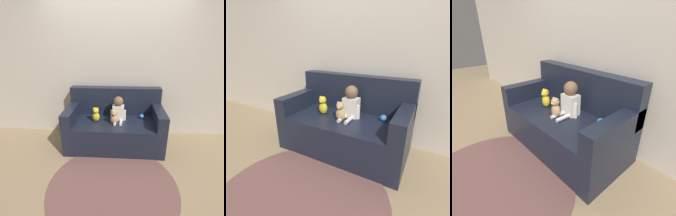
% 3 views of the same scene
% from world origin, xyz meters
% --- Properties ---
extents(ground_plane, '(12.00, 12.00, 0.00)m').
position_xyz_m(ground_plane, '(0.00, 0.00, 0.00)').
color(ground_plane, '#9E8460').
extents(wall_back, '(8.00, 0.05, 2.60)m').
position_xyz_m(wall_back, '(0.00, 0.51, 1.30)').
color(wall_back, beige).
rests_on(wall_back, ground_plane).
extents(couch, '(1.63, 0.85, 0.98)m').
position_xyz_m(couch, '(0.00, 0.06, 0.35)').
color(couch, black).
rests_on(couch, ground_plane).
extents(person_baby, '(0.26, 0.34, 0.42)m').
position_xyz_m(person_baby, '(0.06, 0.05, 0.67)').
color(person_baby, white).
rests_on(person_baby, couch).
extents(teddy_bear_brown, '(0.12, 0.11, 0.25)m').
position_xyz_m(teddy_bear_brown, '(0.00, -0.12, 0.60)').
color(teddy_bear_brown, tan).
rests_on(teddy_bear_brown, couch).
extents(plush_toy_side, '(0.12, 0.11, 0.25)m').
position_xyz_m(plush_toy_side, '(-0.31, -0.04, 0.60)').
color(plush_toy_side, yellow).
rests_on(plush_toy_side, couch).
extents(toy_ball, '(0.08, 0.08, 0.08)m').
position_xyz_m(toy_ball, '(0.47, 0.13, 0.51)').
color(toy_ball, '#337FDB').
rests_on(toy_ball, couch).
extents(floor_rug, '(1.69, 1.69, 0.01)m').
position_xyz_m(floor_rug, '(0.03, -0.97, 0.01)').
color(floor_rug, brown).
rests_on(floor_rug, ground_plane).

